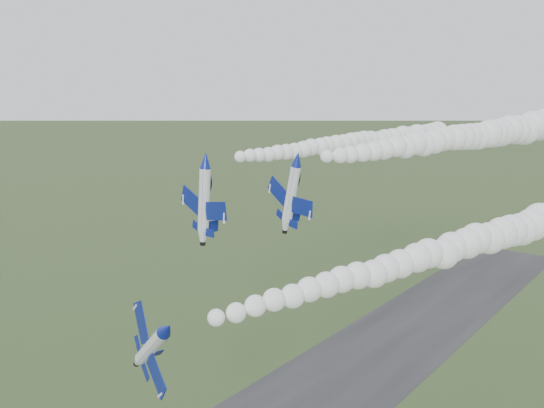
{
  "coord_description": "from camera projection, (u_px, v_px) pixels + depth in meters",
  "views": [
    {
      "loc": [
        51.55,
        -38.88,
        52.02
      ],
      "look_at": [
        3.61,
        24.29,
        36.87
      ],
      "focal_mm": 40.0,
      "sensor_mm": 36.0,
      "label": 1
    }
  ],
  "objects": [
    {
      "name": "smoke_trail_jet_pair_left",
      "position": [
        354.0,
        143.0,
        108.53
      ],
      "size": [
        17.46,
        55.27,
        4.43
      ],
      "primitive_type": null,
      "rotation": [
        0.0,
        0.0,
        -0.24
      ],
      "color": "white"
    },
    {
      "name": "smoke_trail_jet_lead",
      "position": [
        448.0,
        250.0,
        78.11
      ],
      "size": [
        28.96,
        69.98,
        5.36
      ],
      "primitive_type": null,
      "rotation": [
        0.0,
        0.0,
        -0.34
      ],
      "color": "white"
    },
    {
      "name": "jet_pair_left",
      "position": [
        205.0,
        160.0,
        88.31
      ],
      "size": [
        12.14,
        14.27,
        3.6
      ],
      "rotation": [
        0.0,
        0.1,
        -0.24
      ],
      "color": "white"
    },
    {
      "name": "smoke_trail_jet_pair_right",
      "position": [
        466.0,
        137.0,
        97.59
      ],
      "size": [
        24.43,
        62.44,
        5.83
      ],
      "primitive_type": null,
      "rotation": [
        0.0,
        0.0,
        -0.3
      ],
      "color": "white"
    },
    {
      "name": "jet_lead",
      "position": [
        166.0,
        329.0,
        58.03
      ],
      "size": [
        6.88,
        12.09,
        8.0
      ],
      "rotation": [
        0.0,
        0.89,
        -0.34
      ],
      "color": "white"
    },
    {
      "name": "jet_pair_right",
      "position": [
        297.0,
        159.0,
        78.75
      ],
      "size": [
        9.67,
        11.59,
        3.57
      ],
      "rotation": [
        0.0,
        0.26,
        -0.3
      ],
      "color": "white"
    }
  ]
}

